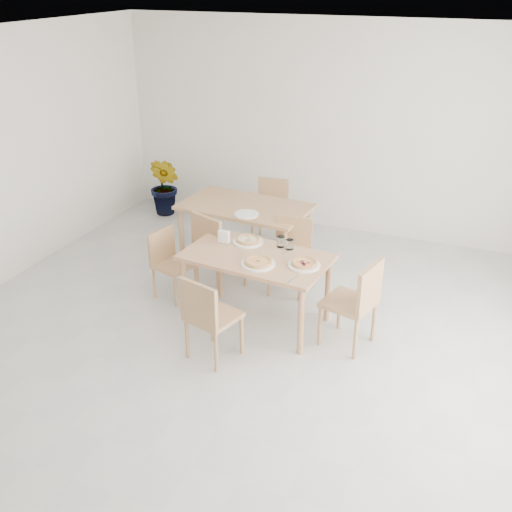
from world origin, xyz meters
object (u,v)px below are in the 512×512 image
at_px(napkin_holder, 224,237).
at_px(plate_mushroom, 248,242).
at_px(main_table, 256,263).
at_px(tumbler_a, 281,242).
at_px(chair_east, 357,299).
at_px(chair_back_s, 215,246).
at_px(pizza_pepperoni, 304,263).
at_px(plate_pepperoni, 304,265).
at_px(tumbler_b, 290,245).
at_px(chair_back_n, 271,206).
at_px(second_table, 245,211).
at_px(chair_west, 169,259).
at_px(pizza_mushroom, 248,240).
at_px(potted_plant, 166,186).
at_px(pizza_margherita, 258,262).
at_px(plate_margherita, 258,264).
at_px(plate_empty, 246,214).
at_px(chair_south, 208,314).
at_px(chair_north, 291,249).

bearing_deg(napkin_holder, plate_mushroom, 29.57).
distance_m(main_table, tumbler_a, 0.35).
distance_m(chair_east, chair_back_s, 1.83).
relative_size(pizza_pepperoni, chair_back_s, 0.32).
distance_m(plate_pepperoni, tumbler_b, 0.40).
height_order(main_table, chair_back_n, chair_back_n).
xyz_separation_m(main_table, second_table, (-0.66, 1.24, 0.01)).
relative_size(chair_west, plate_pepperoni, 2.44).
bearing_deg(pizza_pepperoni, second_table, 132.52).
distance_m(chair_east, pizza_mushroom, 1.33).
relative_size(tumbler_b, potted_plant, 0.12).
bearing_deg(chair_west, pizza_margherita, -90.99).
height_order(chair_east, plate_margherita, chair_east).
xyz_separation_m(plate_pepperoni, second_table, (-1.17, 1.28, -0.09)).
bearing_deg(chair_west, main_table, -83.10).
bearing_deg(pizza_margherita, pizza_pepperoni, 19.11).
distance_m(pizza_margherita, plate_empty, 1.29).
xyz_separation_m(chair_east, chair_back_n, (-1.67, 2.07, -0.04)).
bearing_deg(pizza_mushroom, plate_pepperoni, -22.56).
bearing_deg(main_table, pizza_margherita, -56.58).
height_order(pizza_margherita, second_table, pizza_margherita).
distance_m(napkin_holder, potted_plant, 2.89).
distance_m(second_table, chair_back_s, 0.79).
bearing_deg(potted_plant, chair_south, -53.99).
xyz_separation_m(plate_pepperoni, pizza_margherita, (-0.42, -0.14, 0.02)).
height_order(plate_pepperoni, plate_empty, same).
relative_size(chair_west, plate_mushroom, 2.40).
bearing_deg(tumbler_a, pizza_mushroom, -175.30).
height_order(chair_north, plate_margherita, chair_north).
distance_m(tumbler_a, chair_back_s, 0.90).
bearing_deg(napkin_holder, tumbler_a, 16.07).
xyz_separation_m(main_table, chair_back_s, (-0.69, 0.47, -0.13)).
bearing_deg(chair_back_s, napkin_holder, 150.97).
xyz_separation_m(main_table, potted_plant, (-2.36, 2.24, -0.22)).
height_order(pizza_margherita, chair_back_n, chair_back_n).
bearing_deg(second_table, chair_west, -107.12).
xyz_separation_m(chair_north, plate_mushroom, (-0.29, -0.55, 0.27)).
relative_size(chair_west, tumbler_b, 7.23).
xyz_separation_m(plate_margherita, potted_plant, (-2.46, 2.43, -0.32)).
distance_m(chair_north, plate_margherita, 1.02).
relative_size(tumbler_a, napkin_holder, 0.78).
height_order(main_table, plate_pepperoni, plate_pepperoni).
bearing_deg(tumbler_b, pizza_margherita, -110.00).
bearing_deg(pizza_mushroom, plate_margherita, -56.17).
bearing_deg(plate_empty, plate_pepperoni, -44.04).
distance_m(chair_west, napkin_holder, 0.77).
height_order(tumbler_a, tumbler_b, tumbler_a).
xyz_separation_m(chair_back_s, chair_back_n, (0.08, 1.53, -0.05)).
xyz_separation_m(pizza_margherita, second_table, (-0.76, 1.42, -0.11)).
xyz_separation_m(main_table, plate_empty, (-0.51, 0.96, 0.10)).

